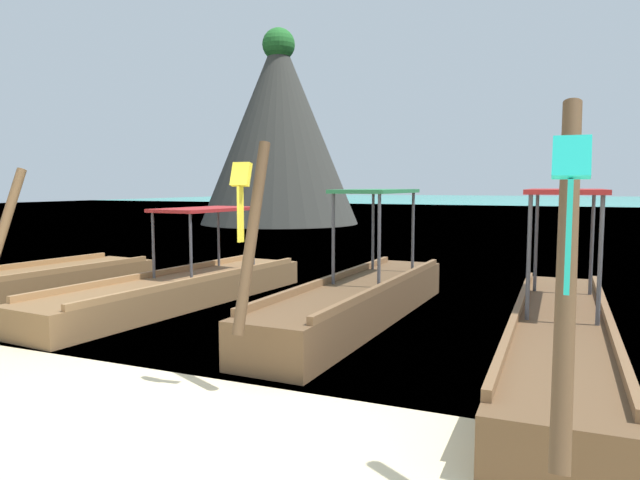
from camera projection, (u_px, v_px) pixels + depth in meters
name	position (u px, v px, depth m)	size (l,w,h in m)	color
ground	(142.00, 445.00, 4.74)	(120.00, 120.00, 0.00)	beige
sea_water	(541.00, 205.00, 61.02)	(120.00, 120.00, 0.00)	#2DB29E
longtail_boat_orange_ribbon	(20.00, 285.00, 10.85)	(1.95, 5.70, 2.32)	brown
longtail_boat_red_ribbon	(179.00, 288.00, 10.29)	(1.78, 6.71, 2.33)	brown
longtail_boat_yellow_ribbon	(359.00, 299.00, 8.99)	(1.22, 6.42, 2.57)	brown
longtail_boat_turquoise_ribbon	(561.00, 333.00, 7.06)	(1.22, 7.62, 2.66)	brown
karst_rock	(276.00, 133.00, 32.11)	(8.92, 8.62, 10.53)	#383833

